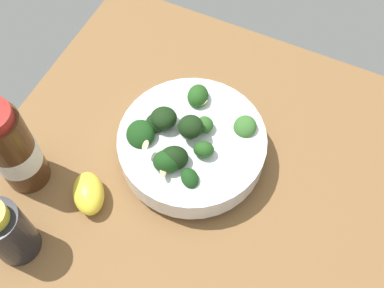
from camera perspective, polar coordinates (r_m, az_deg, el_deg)
ground_plane at (r=76.28cm, az=0.11°, el=-4.51°), size 65.78×65.78×3.61cm
bowl_of_broccoli at (r=72.69cm, az=-0.21°, el=0.03°), size 22.96×22.96×11.37cm
lemon_wedge at (r=72.81cm, az=-12.47°, el=-5.90°), size 8.42×8.03×4.15cm
bottle_tall at (r=72.26cm, az=-21.01°, el=-0.63°), size 6.84×6.84×17.64cm
bottle_short at (r=69.59cm, az=-21.66°, el=-9.90°), size 6.33×6.33×12.71cm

